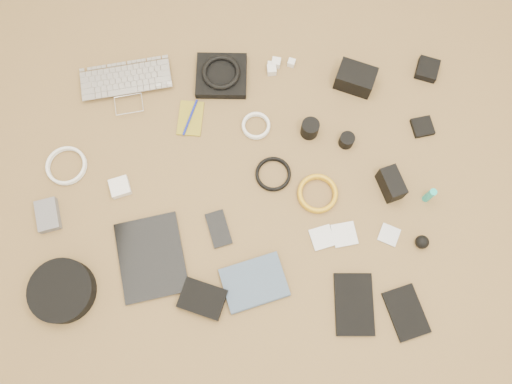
{
  "coord_description": "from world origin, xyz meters",
  "views": [
    {
      "loc": [
        0.07,
        -0.51,
        1.67
      ],
      "look_at": [
        0.05,
        -0.03,
        0.02
      ],
      "focal_mm": 35.0,
      "sensor_mm": 36.0,
      "label": 1
    }
  ],
  "objects_px": {
    "phone": "(219,229)",
    "laptop": "(128,91)",
    "dslr_camera": "(355,78)",
    "tablet": "(151,257)",
    "headphone_case": "(62,291)",
    "paperback": "(261,305)"
  },
  "relations": [
    {
      "from": "phone",
      "to": "laptop",
      "type": "bearing_deg",
      "value": 106.62
    },
    {
      "from": "laptop",
      "to": "phone",
      "type": "bearing_deg",
      "value": -66.64
    },
    {
      "from": "dslr_camera",
      "to": "phone",
      "type": "relative_size",
      "value": 1.09
    },
    {
      "from": "laptop",
      "to": "tablet",
      "type": "distance_m",
      "value": 0.63
    },
    {
      "from": "headphone_case",
      "to": "paperback",
      "type": "bearing_deg",
      "value": -1.13
    },
    {
      "from": "tablet",
      "to": "phone",
      "type": "relative_size",
      "value": 2.22
    },
    {
      "from": "tablet",
      "to": "paperback",
      "type": "xyz_separation_m",
      "value": [
        0.38,
        -0.14,
        0.0
      ]
    },
    {
      "from": "laptop",
      "to": "dslr_camera",
      "type": "bearing_deg",
      "value": -7.86
    },
    {
      "from": "laptop",
      "to": "phone",
      "type": "height_order",
      "value": "laptop"
    },
    {
      "from": "laptop",
      "to": "headphone_case",
      "type": "relative_size",
      "value": 1.6
    },
    {
      "from": "phone",
      "to": "paperback",
      "type": "distance_m",
      "value": 0.29
    },
    {
      "from": "dslr_camera",
      "to": "headphone_case",
      "type": "bearing_deg",
      "value": -122.2
    },
    {
      "from": "paperback",
      "to": "phone",
      "type": "bearing_deg",
      "value": 12.07
    },
    {
      "from": "dslr_camera",
      "to": "paperback",
      "type": "xyz_separation_m",
      "value": [
        -0.31,
        -0.83,
        -0.03
      ]
    },
    {
      "from": "laptop",
      "to": "headphone_case",
      "type": "xyz_separation_m",
      "value": [
        -0.12,
        -0.74,
        0.02
      ]
    },
    {
      "from": "laptop",
      "to": "paperback",
      "type": "distance_m",
      "value": 0.92
    },
    {
      "from": "laptop",
      "to": "headphone_case",
      "type": "distance_m",
      "value": 0.75
    },
    {
      "from": "dslr_camera",
      "to": "tablet",
      "type": "height_order",
      "value": "dslr_camera"
    },
    {
      "from": "tablet",
      "to": "phone",
      "type": "xyz_separation_m",
      "value": [
        0.22,
        0.11,
        -0.0
      ]
    },
    {
      "from": "dslr_camera",
      "to": "laptop",
      "type": "bearing_deg",
      "value": -157.26
    },
    {
      "from": "dslr_camera",
      "to": "tablet",
      "type": "bearing_deg",
      "value": -117.41
    },
    {
      "from": "tablet",
      "to": "headphone_case",
      "type": "distance_m",
      "value": 0.3
    }
  ]
}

